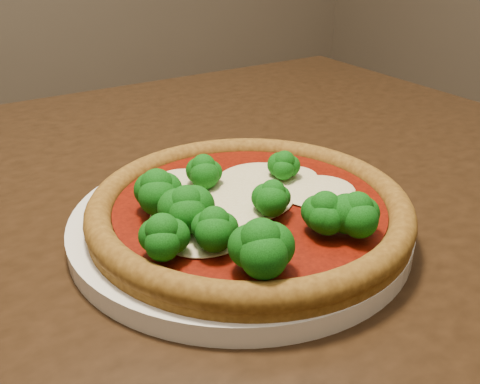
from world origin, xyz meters
TOP-DOWN VIEW (x-y plane):
  - dining_table at (-0.04, -0.05)m, footprint 1.19×0.90m
  - plate at (0.03, -0.13)m, footprint 0.31×0.31m
  - pizza at (0.02, -0.15)m, footprint 0.29×0.29m

SIDE VIEW (x-z plane):
  - dining_table at x=-0.04m, z-range 0.28..1.03m
  - plate at x=0.03m, z-range 0.75..0.77m
  - pizza at x=0.02m, z-range 0.75..0.82m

